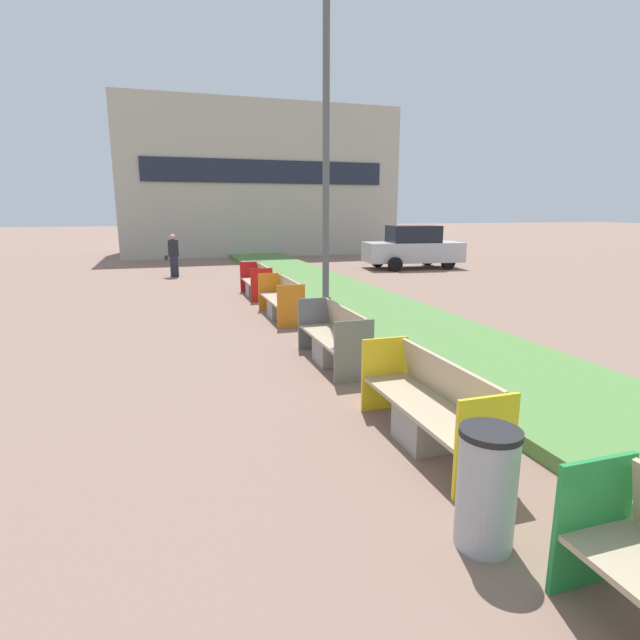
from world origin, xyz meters
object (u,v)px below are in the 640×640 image
bench_grey_frame (334,342)px  pedestrian_walking (173,255)px  bench_red_frame (257,284)px  bench_orange_frame (282,302)px  parked_car_distant (413,247)px  street_lamp_post (326,128)px  bench_yellow_frame (429,412)px  litter_bin (486,488)px

bench_grey_frame → pedestrian_walking: pedestrian_walking is taller
bench_grey_frame → bench_red_frame: 6.96m
bench_orange_frame → bench_grey_frame: bearing=-90.0°
parked_car_distant → bench_orange_frame: bearing=-125.7°
bench_grey_frame → pedestrian_walking: bearing=100.1°
bench_orange_frame → street_lamp_post: 4.06m
street_lamp_post → parked_car_distant: bearing=53.6°
bench_grey_frame → pedestrian_walking: 12.55m
bench_grey_frame → bench_red_frame: bearing=90.0°
bench_grey_frame → bench_orange_frame: 3.80m
bench_grey_frame → bench_red_frame: same height
pedestrian_walking → parked_car_distant: 10.09m
bench_orange_frame → street_lamp_post: size_ratio=0.29×
bench_yellow_frame → pedestrian_walking: pedestrian_walking is taller
litter_bin → bench_orange_frame: bearing=87.0°
bench_grey_frame → bench_orange_frame: (0.00, 3.80, 0.00)m
bench_red_frame → street_lamp_post: size_ratio=0.26×
bench_orange_frame → bench_red_frame: size_ratio=1.14×
bench_yellow_frame → street_lamp_post: bearing=83.6°
bench_red_frame → pedestrian_walking: pedestrian_walking is taller
bench_yellow_frame → bench_grey_frame: size_ratio=1.06×
litter_bin → street_lamp_post: 8.00m
bench_orange_frame → pedestrian_walking: pedestrian_walking is taller
pedestrian_walking → bench_orange_frame: bearing=-75.5°
bench_yellow_frame → bench_red_frame: same height
bench_grey_frame → parked_car_distant: bearing=57.0°
bench_yellow_frame → parked_car_distant: 17.19m
bench_grey_frame → bench_red_frame: (-0.00, 6.96, -0.00)m
bench_grey_frame → bench_yellow_frame: bearing=-90.0°
bench_orange_frame → litter_bin: 8.56m
bench_red_frame → street_lamp_post: 6.00m
parked_car_distant → pedestrian_walking: bearing=-173.4°
bench_orange_frame → bench_red_frame: (-0.00, 3.16, -0.01)m
bench_yellow_frame → street_lamp_post: street_lamp_post is taller
litter_bin → pedestrian_walking: bearing=95.9°
bench_grey_frame → street_lamp_post: bearing=75.1°
litter_bin → bench_red_frame: bearing=87.8°
pedestrian_walking → parked_car_distant: (10.09, -0.19, 0.09)m
litter_bin → parked_car_distant: 18.85m
bench_grey_frame → parked_car_distant: 14.50m
bench_grey_frame → litter_bin: bearing=-95.3°
bench_orange_frame → street_lamp_post: bearing=-67.7°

